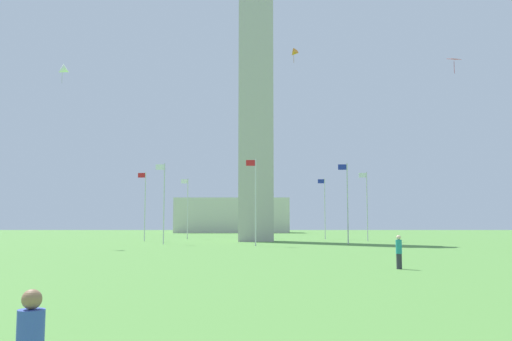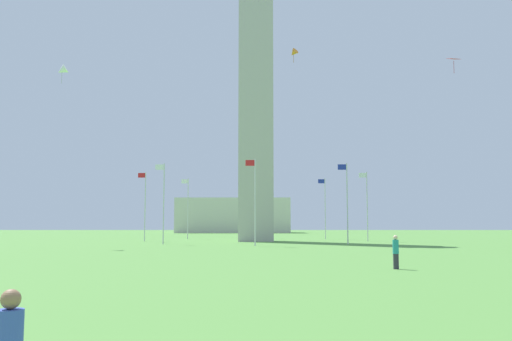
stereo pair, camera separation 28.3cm
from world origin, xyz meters
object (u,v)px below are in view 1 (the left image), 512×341
object	(u,v)px
person_teal_shirt	(399,252)
flagpole_w	(256,207)
flagpole_n	(145,203)
kite_white_delta	(62,70)
flagpole_s	(367,203)
flagpole_se	(347,200)
distant_building	(233,216)
flagpole_ne	(164,200)
obelisk_monument	(256,87)
kite_red_diamond	(454,60)
kite_orange_delta	(294,53)
flagpole_nw	(187,206)
flagpole_e	(255,198)
flagpole_sw	(324,206)

from	to	relation	value
person_teal_shirt	flagpole_w	bearing A→B (deg)	1.51
flagpole_n	kite_white_delta	bearing A→B (deg)	70.92
flagpole_s	flagpole_se	bearing A→B (deg)	67.50
distant_building	person_teal_shirt	bearing A→B (deg)	96.96
flagpole_ne	flagpole_n	bearing A→B (deg)	-67.50
obelisk_monument	kite_red_diamond	distance (m)	27.21
obelisk_monument	flagpole_n	xyz separation A→B (m)	(15.20, 0.00, -16.23)
distant_building	flagpole_w	bearing A→B (deg)	96.59
flagpole_n	flagpole_ne	size ratio (longest dim) A/B	1.00
kite_white_delta	distant_building	distance (m)	89.14
flagpole_se	flagpole_w	size ratio (longest dim) A/B	1.00
obelisk_monument	kite_orange_delta	xyz separation A→B (m)	(-4.81, 6.96, 2.59)
flagpole_nw	flagpole_n	bearing A→B (deg)	67.50
flagpole_n	flagpole_w	distance (m)	21.42
flagpole_ne	kite_white_delta	size ratio (longest dim) A/B	4.42
flagpole_e	kite_orange_delta	world-z (taller)	kite_orange_delta
flagpole_w	flagpole_n	bearing A→B (deg)	45.00
flagpole_sw	kite_white_delta	xyz separation A→B (m)	(31.61, 27.35, 13.82)
kite_red_diamond	kite_white_delta	xyz separation A→B (m)	(42.47, 0.04, -1.15)
flagpole_s	flagpole_nw	distance (m)	27.99
obelisk_monument	flagpole_e	xyz separation A→B (m)	(0.05, 15.15, -16.23)
kite_red_diamond	obelisk_monument	bearing A→B (deg)	-37.66
kite_white_delta	person_teal_shirt	bearing A→B (deg)	135.17
flagpole_ne	kite_red_diamond	bearing A→B (deg)	169.65
flagpole_n	flagpole_s	distance (m)	30.29
distant_building	flagpole_nw	bearing A→B (deg)	85.80
kite_white_delta	kite_orange_delta	bearing A→B (deg)	-159.41
distant_building	flagpole_e	bearing A→B (deg)	94.26
flagpole_s	flagpole_e	bearing A→B (deg)	45.00
flagpole_ne	obelisk_monument	bearing A→B (deg)	-135.14
obelisk_monument	kite_orange_delta	world-z (taller)	obelisk_monument
person_teal_shirt	kite_red_diamond	distance (m)	37.04
flagpole_n	flagpole_w	size ratio (longest dim) A/B	1.00
flagpole_w	person_teal_shirt	bearing A→B (deg)	97.29
flagpole_s	kite_orange_delta	xyz separation A→B (m)	(10.28, 6.96, 18.82)
flagpole_w	kite_orange_delta	distance (m)	29.44
obelisk_monument	kite_white_delta	world-z (taller)	obelisk_monument
flagpole_n	flagpole_e	distance (m)	21.42
flagpole_s	flagpole_w	distance (m)	21.42
flagpole_ne	person_teal_shirt	world-z (taller)	flagpole_ne
flagpole_s	kite_white_delta	distance (m)	42.04
flagpole_sw	flagpole_nw	distance (m)	21.42
flagpole_ne	distant_building	world-z (taller)	flagpole_ne
flagpole_n	kite_white_delta	xyz separation A→B (m)	(5.76, 16.64, 13.82)
flagpole_e	person_teal_shirt	world-z (taller)	flagpole_e
obelisk_monument	kite_white_delta	xyz separation A→B (m)	(20.95, 16.64, -2.41)
obelisk_monument	flagpole_se	world-z (taller)	obelisk_monument
flagpole_e	kite_red_diamond	size ratio (longest dim) A/B	5.37
flagpole_e	flagpole_se	bearing A→B (deg)	-157.50
person_teal_shirt	kite_orange_delta	distance (m)	44.64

